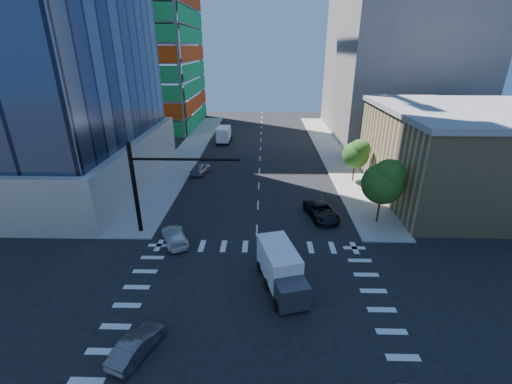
{
  "coord_description": "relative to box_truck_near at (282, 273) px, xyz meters",
  "views": [
    {
      "loc": [
        0.66,
        -17.98,
        16.92
      ],
      "look_at": [
        0.02,
        8.0,
        5.89
      ],
      "focal_mm": 24.0,
      "sensor_mm": 36.0,
      "label": 1
    }
  ],
  "objects": [
    {
      "name": "signal_mast_nw",
      "position": [
        -12.1,
        8.32,
        4.15
      ],
      "size": [
        10.2,
        0.4,
        9.0
      ],
      "color": "black",
      "rests_on": "sidewalk_nw"
    },
    {
      "name": "tree_north",
      "position": [
        10.83,
        22.72,
        2.64
      ],
      "size": [
        3.54,
        3.52,
        5.78
      ],
      "color": "#382316",
      "rests_on": "sidewalk_ne"
    },
    {
      "name": "box_truck_far",
      "position": [
        -9.14,
        43.49,
        -0.01
      ],
      "size": [
        2.53,
        5.8,
        3.03
      ],
      "rotation": [
        0.0,
        0.0,
        3.13
      ],
      "color": "black",
      "rests_on": "ground"
    },
    {
      "name": "commercial_building",
      "position": [
        22.9,
        18.82,
        3.97
      ],
      "size": [
        20.5,
        22.5,
        10.6
      ],
      "color": "#9D8A5B",
      "rests_on": "ground"
    },
    {
      "name": "road_markings",
      "position": [
        -2.1,
        -3.18,
        -1.34
      ],
      "size": [
        20.0,
        20.0,
        0.01
      ],
      "primitive_type": "cube",
      "color": "silver",
      "rests_on": "ground"
    },
    {
      "name": "car_sb_cross",
      "position": [
        -8.88,
        -6.25,
        -0.69
      ],
      "size": [
        2.68,
        4.2,
        1.31
      ],
      "primitive_type": "imported",
      "rotation": [
        0.0,
        0.0,
        2.79
      ],
      "color": "#4E4D53",
      "rests_on": "ground"
    },
    {
      "name": "tree_south",
      "position": [
        10.53,
        10.72,
        3.34
      ],
      "size": [
        4.16,
        4.16,
        6.82
      ],
      "color": "#382316",
      "rests_on": "sidewalk_ne"
    },
    {
      "name": "ground",
      "position": [
        -2.1,
        -3.18,
        -1.34
      ],
      "size": [
        160.0,
        160.0,
        0.0
      ],
      "primitive_type": "plane",
      "color": "black",
      "rests_on": "ground"
    },
    {
      "name": "car_sb_near",
      "position": [
        -9.74,
        6.45,
        -0.66
      ],
      "size": [
        3.7,
        5.06,
        1.36
      ],
      "primitive_type": "imported",
      "rotation": [
        0.0,
        0.0,
        3.57
      ],
      "color": "white",
      "rests_on": "ground"
    },
    {
      "name": "bg_building_ne",
      "position": [
        24.9,
        51.82,
        12.66
      ],
      "size": [
        24.0,
        30.0,
        28.0
      ],
      "primitive_type": "cube",
      "color": "slate",
      "rests_on": "ground"
    },
    {
      "name": "car_sb_mid",
      "position": [
        -10.6,
        25.5,
        -0.57
      ],
      "size": [
        2.73,
        4.85,
        1.56
      ],
      "primitive_type": "imported",
      "rotation": [
        0.0,
        0.0,
        2.94
      ],
      "color": "gray",
      "rests_on": "ground"
    },
    {
      "name": "box_truck_near",
      "position": [
        0.0,
        0.0,
        0.0
      ],
      "size": [
        3.9,
        6.24,
        3.04
      ],
      "rotation": [
        0.0,
        0.0,
        0.26
      ],
      "color": "black",
      "rests_on": "ground"
    },
    {
      "name": "construction_building",
      "position": [
        -29.51,
        58.75,
        23.27
      ],
      "size": [
        25.16,
        34.5,
        70.6
      ],
      "color": "gray",
      "rests_on": "ground"
    },
    {
      "name": "sidewalk_ne",
      "position": [
        10.4,
        36.82,
        -1.27
      ],
      "size": [
        5.0,
        60.0,
        0.15
      ],
      "primitive_type": "cube",
      "color": "#989490",
      "rests_on": "ground"
    },
    {
      "name": "sidewalk_nw",
      "position": [
        -14.6,
        36.82,
        -1.27
      ],
      "size": [
        5.0,
        60.0,
        0.15
      ],
      "primitive_type": "cube",
      "color": "#989490",
      "rests_on": "ground"
    },
    {
      "name": "car_nb_far",
      "position": [
        4.77,
        11.9,
        -0.57
      ],
      "size": [
        3.73,
        6.04,
        1.56
      ],
      "primitive_type": "imported",
      "rotation": [
        0.0,
        0.0,
        0.22
      ],
      "color": "black",
      "rests_on": "ground"
    }
  ]
}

